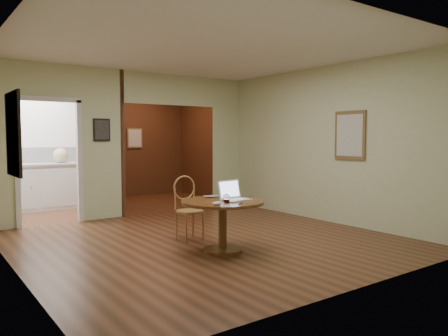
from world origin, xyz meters
TOP-DOWN VIEW (x-y plane):
  - floor at (0.00, 0.00)m, footprint 5.00×5.00m
  - room_shell at (-0.47, 3.10)m, footprint 5.20×7.50m
  - dining_table at (-0.17, -0.62)m, footprint 1.06×1.06m
  - chair at (-0.18, 0.24)m, footprint 0.39×0.39m
  - open_laptop at (-0.03, -0.65)m, footprint 0.38×0.34m
  - closed_laptop at (-0.08, -0.34)m, footprint 0.32×0.22m
  - mouse at (-0.46, -0.91)m, footprint 0.13×0.09m
  - wine_glass at (-0.23, -0.77)m, footprint 0.10×0.10m
  - pen at (-0.16, -0.97)m, footprint 0.13×0.08m
  - kitchen_cabinet at (-1.35, 4.20)m, footprint 2.06×0.60m
  - grocery_bag at (-0.86, 4.20)m, footprint 0.31×0.27m

SIDE VIEW (x-z plane):
  - floor at x=0.00m, z-range 0.00..0.00m
  - kitchen_cabinet at x=-1.35m, z-range 0.00..0.94m
  - dining_table at x=-0.17m, z-range 0.16..0.82m
  - chair at x=-0.18m, z-range 0.05..0.97m
  - pen at x=-0.16m, z-range 0.66..0.67m
  - closed_laptop at x=-0.08m, z-range 0.66..0.69m
  - mouse at x=-0.46m, z-range 0.66..0.71m
  - wine_glass at x=-0.23m, z-range 0.66..0.77m
  - open_laptop at x=-0.03m, z-range 0.60..0.85m
  - grocery_bag at x=-0.86m, z-range 0.94..1.24m
  - room_shell at x=-0.47m, z-range -1.21..3.79m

